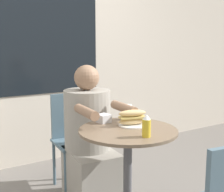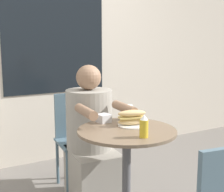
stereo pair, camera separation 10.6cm
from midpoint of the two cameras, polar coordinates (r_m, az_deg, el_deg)
The scene contains 8 objects.
storefront_wall at distance 3.55m, azimuth -10.98°, elevation 10.56°, with size 8.00×0.09×2.80m.
cafe_table at distance 2.20m, azimuth 4.09°, elevation -11.27°, with size 0.68×0.68×0.76m.
diner_chair at distance 2.96m, azimuth -5.60°, elevation -6.37°, with size 0.41×0.41×0.87m.
seated_diner at distance 2.66m, azimuth -2.68°, elevation -8.81°, with size 0.43×0.71×1.16m.
sandwich_on_plate at distance 2.21m, azimuth 5.02°, elevation -4.18°, with size 0.21×0.19×0.11m.
drink_cup at distance 2.39m, azimuth 4.28°, elevation -2.98°, with size 0.07×0.07×0.12m.
napkin_box at distance 2.31m, azimuth -0.24°, elevation -4.10°, with size 0.10×0.10×0.06m.
condiment_bottle at distance 1.95m, azimuth 7.41°, elevation -5.56°, with size 0.06×0.06×0.14m.
Camera 2 is at (-1.10, -1.73, 1.34)m, focal length 50.00 mm.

